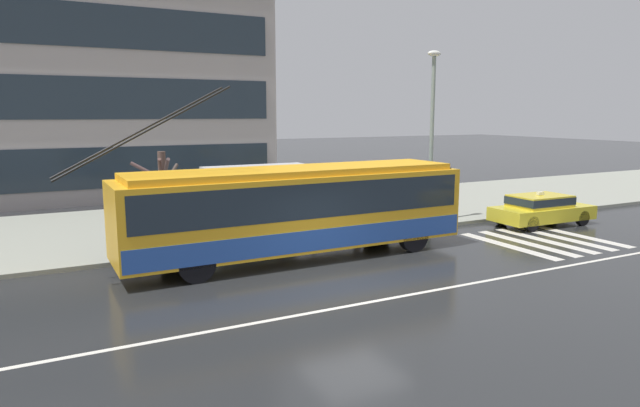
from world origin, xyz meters
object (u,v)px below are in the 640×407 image
(bus_shelter, at_px, (257,183))
(pedestrian_at_shelter, at_px, (281,196))
(pedestrian_approaching_curb, at_px, (356,187))
(street_tree_bare, at_px, (163,188))
(taxi_ahead_of_bus, at_px, (541,208))
(trolleybus, at_px, (297,209))
(street_lamp, at_px, (432,123))

(bus_shelter, height_order, pedestrian_at_shelter, bus_shelter)
(pedestrian_at_shelter, relative_size, pedestrian_approaching_curb, 1.03)
(street_tree_bare, bearing_deg, taxi_ahead_of_bus, -18.43)
(trolleybus, relative_size, pedestrian_at_shelter, 6.40)
(street_lamp, bearing_deg, taxi_ahead_of_bus, -28.62)
(pedestrian_at_shelter, bearing_deg, street_lamp, 0.32)
(taxi_ahead_of_bus, bearing_deg, street_tree_bare, 161.57)
(pedestrian_at_shelter, bearing_deg, street_tree_bare, 144.19)
(pedestrian_approaching_curb, relative_size, street_tree_bare, 0.62)
(pedestrian_at_shelter, relative_size, street_lamp, 0.28)
(street_tree_bare, bearing_deg, bus_shelter, -27.48)
(trolleybus, distance_m, taxi_ahead_of_bus, 11.15)
(taxi_ahead_of_bus, height_order, pedestrian_approaching_curb, pedestrian_approaching_curb)
(bus_shelter, relative_size, pedestrian_approaching_curb, 2.05)
(trolleybus, relative_size, taxi_ahead_of_bus, 2.88)
(bus_shelter, relative_size, pedestrian_at_shelter, 1.99)
(bus_shelter, bearing_deg, street_lamp, -7.62)
(street_lamp, height_order, street_tree_bare, street_lamp)
(trolleybus, height_order, pedestrian_approaching_curb, trolleybus)
(trolleybus, xyz_separation_m, street_tree_bare, (-3.17, 4.88, 0.27))
(trolleybus, bearing_deg, taxi_ahead_of_bus, 0.64)
(street_lamp, bearing_deg, trolleybus, -161.88)
(pedestrian_approaching_curb, bearing_deg, pedestrian_at_shelter, -165.89)
(taxi_ahead_of_bus, distance_m, pedestrian_at_shelter, 10.94)
(bus_shelter, bearing_deg, pedestrian_at_shelter, -62.37)
(trolleybus, relative_size, pedestrian_approaching_curb, 6.60)
(pedestrian_at_shelter, xyz_separation_m, street_lamp, (6.66, 0.04, 2.53))
(taxi_ahead_of_bus, xyz_separation_m, pedestrian_at_shelter, (-10.68, 2.16, 0.96))
(trolleybus, relative_size, bus_shelter, 3.22)
(bus_shelter, xyz_separation_m, pedestrian_at_shelter, (0.52, -1.00, -0.40))
(pedestrian_approaching_curb, bearing_deg, taxi_ahead_of_bus, -23.57)
(pedestrian_approaching_curb, bearing_deg, street_lamp, -16.20)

